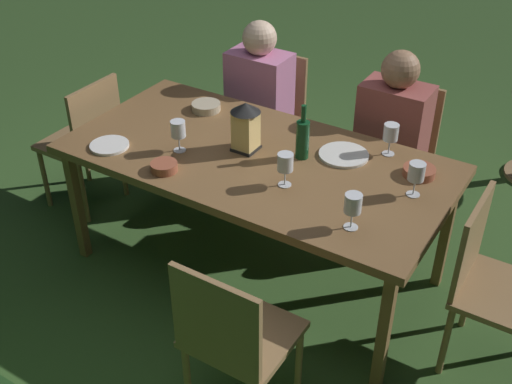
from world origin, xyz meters
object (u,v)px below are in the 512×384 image
Objects in this scene: chair_side_left_b at (270,113)px; chair_head_near at (490,281)px; chair_head_far at (86,138)px; green_bottle_on_table at (303,138)px; plate_a at (109,145)px; bowl_bread at (419,171)px; chair_side_left_a at (397,149)px; bowl_olives at (164,166)px; bowl_salad at (206,106)px; wine_glass_b at (416,173)px; wine_glass_c at (178,130)px; person_in_pink at (254,104)px; wine_glass_d at (353,205)px; chair_side_right_a at (234,336)px; wine_glass_e at (391,134)px; person_in_rust at (387,141)px; wine_glass_a at (285,164)px; plate_b at (344,155)px; dining_table at (256,164)px; lantern_centerpiece at (246,124)px.

chair_head_near is at bearing 152.19° from chair_side_left_b.
green_bottle_on_table reaches higher than chair_head_far.
plate_a is 1.58m from bowl_bread.
chair_side_left_a is at bearing -107.07° from green_bottle_on_table.
bowl_bread is at bearing -150.13° from bowl_olives.
green_bottle_on_table reaches higher than chair_head_near.
bowl_salad is (-0.18, -0.61, 0.02)m from plate_a.
chair_side_left_a is 0.96m from wine_glass_b.
bowl_salad is (0.15, -0.45, -0.09)m from wine_glass_c.
bowl_bread is at bearing 160.31° from person_in_pink.
bowl_bread is 1.28m from bowl_salad.
person_in_pink is 6.80× the size of wine_glass_c.
wine_glass_d is at bearing 138.50° from green_bottle_on_table.
chair_side_right_a is 1.32m from wine_glass_e.
wine_glass_e reaches higher than plate_a.
person_in_rust reaches higher than wine_glass_b.
chair_side_left_b is 5.15× the size of wine_glass_a.
person_in_rust is at bearing -77.35° from wine_glass_d.
person_in_pink is at bearing -84.40° from wine_glass_c.
chair_side_right_a is 1.00× the size of chair_head_near.
person_in_rust is 0.90m from wine_glass_a.
wine_glass_e is 1.07× the size of bowl_bread.
plate_b is 1.62× the size of bowl_bread.
wine_glass_a and wine_glass_b have the same top height.
chair_side_left_a is 0.76× the size of person_in_pink.
green_bottle_on_table is at bearing 34.35° from plate_b.
wine_glass_e is (-0.31, -0.53, 0.00)m from wine_glass_a.
bowl_olives is at bearing 54.51° from person_in_rust.
green_bottle_on_table is (-0.65, 0.58, 0.22)m from person_in_pink.
plate_a is (1.26, 0.70, -0.11)m from wine_glass_e.
wine_glass_b is 1.20m from bowl_olives.
wine_glass_d is at bearing -110.74° from chair_side_right_a.
person_in_pink is 1.51m from wine_glass_d.
dining_table is at bearing -31.73° from wine_glass_a.
chair_side_right_a is 1.00× the size of chair_head_far.
bowl_olives is at bearing 29.87° from bowl_bread.
green_bottle_on_table is (0.24, -0.99, 0.37)m from chair_side_right_a.
person_in_rust is at bearing -102.23° from wine_glass_a.
lantern_centerpiece is at bearing 51.96° from person_in_rust.
chair_side_left_a is 0.76m from bowl_bread.
lantern_centerpiece is 0.52m from bowl_salad.
chair_side_left_a is at bearing -121.16° from lantern_centerpiece.
chair_head_far reaches higher than bowl_olives.
bowl_olives is (0.23, 0.39, -0.12)m from lantern_centerpiece.
bowl_olives is 1.24m from bowl_bread.
person_in_pink reaches higher than wine_glass_a.
chair_side_left_b is 3.00× the size of green_bottle_on_table.
plate_b is (-0.46, -0.20, -0.14)m from lantern_centerpiece.
person_in_rust is (-0.44, -0.69, -0.06)m from dining_table.
chair_side_left_a and chair_side_left_b have the same top height.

